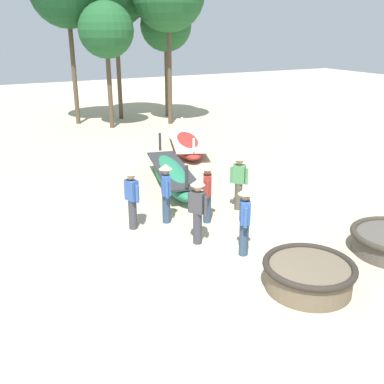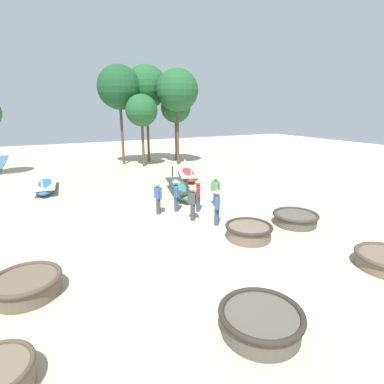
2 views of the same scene
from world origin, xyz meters
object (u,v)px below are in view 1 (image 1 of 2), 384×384
long_boat_blue_hull (172,175)px  fisherman_standing_left (239,178)px  tree_tall_back (106,31)px  long_boat_ochre_hull (187,144)px  fisherman_standing_right (198,207)px  fisherman_hauling (166,189)px  fisherman_by_coracle (207,189)px  fisherman_crouching (132,195)px  coracle_weathered (309,274)px  tree_left_mid (166,26)px  fisherman_with_hat (245,217)px

long_boat_blue_hull → fisherman_standing_left: bearing=-72.8°
tree_tall_back → long_boat_ochre_hull: bearing=-77.0°
fisherman_standing_right → fisherman_hauling: size_ratio=1.00×
fisherman_by_coracle → fisherman_crouching: size_ratio=1.00×
long_boat_blue_hull → fisherman_standing_right: (-1.24, -4.18, 0.57)m
fisherman_hauling → tree_tall_back: size_ratio=0.27×
long_boat_ochre_hull → fisherman_standing_left: size_ratio=2.85×
long_boat_blue_hull → fisherman_by_coracle: (-0.41, -3.17, 0.57)m
tree_tall_back → fisherman_crouching: bearing=-105.3°
coracle_weathered → tree_tall_back: (1.27, 16.97, 4.55)m
fisherman_standing_left → tree_tall_back: bearing=89.0°
long_boat_blue_hull → fisherman_by_coracle: size_ratio=2.85×
long_boat_blue_hull → fisherman_crouching: size_ratio=2.85×
fisherman_standing_right → tree_left_mid: size_ratio=0.25×
fisherman_crouching → fisherman_hauling: (0.96, -0.04, 0.00)m
fisherman_hauling → fisherman_crouching: bearing=177.8°
fisherman_by_coracle → fisherman_crouching: 2.02m
fisherman_standing_left → tree_left_mid: (4.22, 14.37, 4.16)m
fisherman_by_coracle → tree_left_mid: bearing=69.6°
tree_left_mid → fisherman_crouching: bearing=-117.6°
fisherman_crouching → coracle_weathered: bearing=-63.8°
fisherman_with_hat → fisherman_hauling: (-0.84, 2.54, 0.00)m
long_boat_ochre_hull → fisherman_with_hat: 9.55m
long_boat_blue_hull → fisherman_crouching: 3.58m
fisherman_with_hat → fisherman_hauling: bearing=108.3°
coracle_weathered → tree_left_mid: bearing=74.2°
long_boat_blue_hull → fisherman_hauling: bearing=-117.7°
fisherman_crouching → tree_left_mid: 16.59m
fisherman_standing_left → fisherman_standing_right: bearing=-146.1°
long_boat_ochre_hull → fisherman_standing_right: size_ratio=2.85×
coracle_weathered → fisherman_with_hat: size_ratio=1.13×
fisherman_standing_left → coracle_weathered: bearing=-103.8°
fisherman_crouching → fisherman_standing_left: bearing=-2.4°
fisherman_by_coracle → coracle_weathered: bearing=-86.8°
long_boat_blue_hull → fisherman_standing_right: size_ratio=2.85×
long_boat_ochre_hull → fisherman_by_coracle: size_ratio=2.85×
tree_tall_back → tree_left_mid: (3.99, 1.66, 0.23)m
fisherman_standing_left → long_boat_blue_hull: bearing=107.2°
fisherman_standing_left → fisherman_by_coracle: bearing=-162.5°
tree_left_mid → tree_tall_back: bearing=-157.4°
fisherman_standing_right → tree_tall_back: (2.32, 14.11, 3.92)m
coracle_weathered → fisherman_standing_left: (1.05, 4.27, 0.63)m
long_boat_blue_hull → tree_tall_back: tree_tall_back is taller
fisherman_hauling → tree_tall_back: (2.48, 12.61, 3.92)m
fisherman_by_coracle → fisherman_standing_right: 1.31m
fisherman_hauling → fisherman_with_hat: bearing=-71.7°
long_boat_ochre_hull → fisherman_standing_left: bearing=-104.0°
fisherman_standing_left → fisherman_hauling: bearing=177.5°
long_boat_ochre_hull → fisherman_crouching: (-4.86, -6.45, 0.65)m
long_boat_ochre_hull → fisherman_hauling: (-3.90, -6.49, 0.65)m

